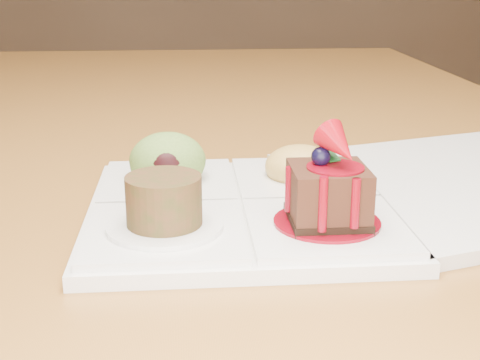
{
  "coord_description": "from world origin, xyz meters",
  "views": [
    {
      "loc": [
        -0.03,
        -0.84,
        0.96
      ],
      "look_at": [
        0.01,
        -0.3,
        0.79
      ],
      "focal_mm": 50.0,
      "sensor_mm": 36.0,
      "label": 1
    }
  ],
  "objects": [
    {
      "name": "sampler_plate",
      "position": [
        0.01,
        -0.3,
        0.77
      ],
      "size": [
        0.26,
        0.26,
        0.1
      ],
      "rotation": [
        0.0,
        0.0,
        0.0
      ],
      "color": "silver",
      "rests_on": "dining_table"
    },
    {
      "name": "second_plate",
      "position": [
        0.24,
        -0.24,
        0.76
      ],
      "size": [
        0.36,
        0.36,
        0.01
      ],
      "primitive_type": "cube",
      "rotation": [
        0.0,
        0.0,
        0.29
      ],
      "color": "silver",
      "rests_on": "dining_table"
    },
    {
      "name": "dining_table",
      "position": [
        0.0,
        0.0,
        0.68
      ],
      "size": [
        1.0,
        1.8,
        0.75
      ],
      "color": "brown",
      "rests_on": "ground"
    }
  ]
}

